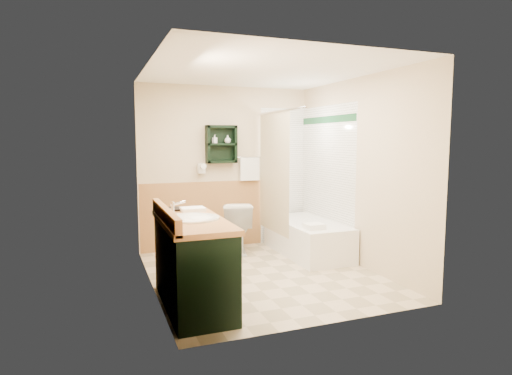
% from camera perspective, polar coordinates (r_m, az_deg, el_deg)
% --- Properties ---
extents(floor, '(3.00, 3.00, 0.00)m').
position_cam_1_polar(floor, '(5.26, 0.94, -11.50)').
color(floor, beige).
rests_on(floor, ground).
extents(back_wall, '(2.60, 0.04, 2.40)m').
position_cam_1_polar(back_wall, '(6.45, -4.04, 2.68)').
color(back_wall, beige).
rests_on(back_wall, ground).
extents(left_wall, '(0.04, 3.00, 2.40)m').
position_cam_1_polar(left_wall, '(4.70, -14.17, 1.13)').
color(left_wall, beige).
rests_on(left_wall, ground).
extents(right_wall, '(0.04, 3.00, 2.40)m').
position_cam_1_polar(right_wall, '(5.64, 13.53, 1.99)').
color(right_wall, beige).
rests_on(right_wall, ground).
extents(ceiling, '(2.60, 3.00, 0.04)m').
position_cam_1_polar(ceiling, '(5.07, 1.00, 15.53)').
color(ceiling, white).
rests_on(ceiling, back_wall).
extents(wainscot_left, '(2.98, 2.98, 1.00)m').
position_cam_1_polar(wainscot_left, '(4.81, -13.52, -7.19)').
color(wainscot_left, '#C4814F').
rests_on(wainscot_left, left_wall).
extents(wainscot_back, '(2.58, 2.58, 1.00)m').
position_cam_1_polar(wainscot_back, '(6.50, -3.90, -3.50)').
color(wainscot_back, '#C4814F').
rests_on(wainscot_back, back_wall).
extents(mirror_frame, '(1.30, 1.30, 1.00)m').
position_cam_1_polar(mirror_frame, '(4.14, -12.70, 4.65)').
color(mirror_frame, olive).
rests_on(mirror_frame, left_wall).
extents(mirror_glass, '(1.20, 1.20, 0.90)m').
position_cam_1_polar(mirror_glass, '(4.14, -12.63, 4.65)').
color(mirror_glass, white).
rests_on(mirror_glass, left_wall).
extents(tile_right, '(1.50, 1.50, 2.10)m').
position_cam_1_polar(tile_right, '(6.27, 9.33, 1.13)').
color(tile_right, white).
rests_on(tile_right, right_wall).
extents(tile_back, '(0.95, 0.95, 2.10)m').
position_cam_1_polar(tile_back, '(6.79, 4.39, 1.59)').
color(tile_back, white).
rests_on(tile_back, back_wall).
extents(tile_accent, '(1.50, 1.50, 0.10)m').
position_cam_1_polar(tile_accent, '(6.24, 9.39, 8.92)').
color(tile_accent, '#134523').
rests_on(tile_accent, right_wall).
extents(wall_shelf, '(0.45, 0.15, 0.55)m').
position_cam_1_polar(wall_shelf, '(6.30, -4.64, 5.77)').
color(wall_shelf, black).
rests_on(wall_shelf, back_wall).
extents(hair_dryer, '(0.10, 0.24, 0.18)m').
position_cam_1_polar(hair_dryer, '(6.26, -7.31, 2.53)').
color(hair_dryer, white).
rests_on(hair_dryer, back_wall).
extents(towel_bar, '(0.40, 0.06, 0.40)m').
position_cam_1_polar(towel_bar, '(6.49, -0.91, 4.04)').
color(towel_bar, white).
rests_on(towel_bar, back_wall).
extents(curtain_rod, '(0.03, 1.60, 0.03)m').
position_cam_1_polar(curtain_rod, '(5.91, 3.10, 10.11)').
color(curtain_rod, silver).
rests_on(curtain_rod, back_wall).
extents(shower_curtain, '(1.05, 1.05, 1.70)m').
position_cam_1_polar(shower_curtain, '(6.08, 2.38, 1.99)').
color(shower_curtain, beige).
rests_on(shower_curtain, curtain_rod).
extents(vanity, '(0.59, 1.36, 0.86)m').
position_cam_1_polar(vanity, '(4.24, -8.39, -9.89)').
color(vanity, black).
rests_on(vanity, ground).
extents(bathtub, '(0.71, 1.50, 0.47)m').
position_cam_1_polar(bathtub, '(6.12, 6.85, -6.68)').
color(bathtub, white).
rests_on(bathtub, ground).
extents(toilet, '(0.57, 0.81, 0.72)m').
position_cam_1_polar(toilet, '(6.21, -2.61, -5.28)').
color(toilet, white).
rests_on(toilet, ground).
extents(counter_towel, '(0.25, 0.20, 0.04)m').
position_cam_1_polar(counter_towel, '(4.59, -8.45, -2.89)').
color(counter_towel, white).
rests_on(counter_towel, vanity).
extents(vanity_book, '(0.17, 0.04, 0.23)m').
position_cam_1_polar(vanity_book, '(4.67, -12.04, -1.61)').
color(vanity_book, black).
rests_on(vanity_book, vanity).
extents(tub_towel, '(0.24, 0.20, 0.07)m').
position_cam_1_polar(tub_towel, '(5.58, 7.77, -5.15)').
color(tub_towel, white).
rests_on(tub_towel, bathtub).
extents(soap_bottle_a, '(0.10, 0.13, 0.06)m').
position_cam_1_polar(soap_bottle_a, '(6.27, -5.53, 6.16)').
color(soap_bottle_a, white).
rests_on(soap_bottle_a, wall_shelf).
extents(soap_bottle_b, '(0.12, 0.14, 0.09)m').
position_cam_1_polar(soap_bottle_b, '(6.32, -3.80, 6.33)').
color(soap_bottle_b, white).
rests_on(soap_bottle_b, wall_shelf).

